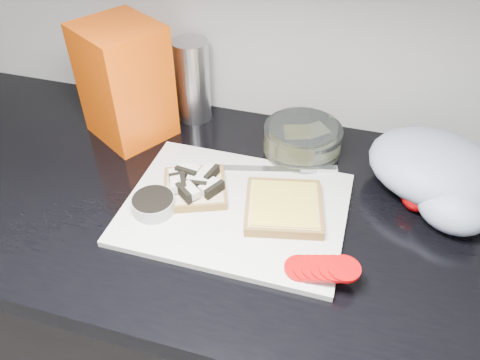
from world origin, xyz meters
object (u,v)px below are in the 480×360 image
(steel_canister, at_px, (193,81))
(glass_bowl, at_px, (302,142))
(cutting_board, at_px, (235,208))
(bread_bag, at_px, (125,82))

(steel_canister, bearing_deg, glass_bowl, -15.62)
(cutting_board, distance_m, steel_canister, 0.34)
(cutting_board, xyz_separation_m, glass_bowl, (0.08, 0.20, 0.03))
(glass_bowl, relative_size, bread_bag, 0.65)
(glass_bowl, distance_m, bread_bag, 0.39)
(cutting_board, relative_size, steel_canister, 2.14)
(glass_bowl, height_order, steel_canister, steel_canister)
(cutting_board, height_order, glass_bowl, glass_bowl)
(steel_canister, bearing_deg, cutting_board, -56.56)
(bread_bag, height_order, steel_canister, bread_bag)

